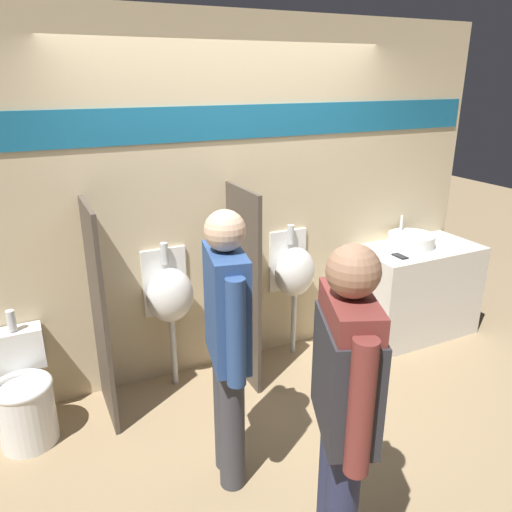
# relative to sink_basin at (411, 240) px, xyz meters

# --- Properties ---
(ground_plane) EXTENTS (16.00, 16.00, 0.00)m
(ground_plane) POSITION_rel_sink_basin_xyz_m (-1.61, -0.33, -0.89)
(ground_plane) COLOR #997F5B
(display_wall) EXTENTS (4.52, 0.07, 2.70)m
(display_wall) POSITION_rel_sink_basin_xyz_m (-1.61, 0.27, 0.47)
(display_wall) COLOR beige
(display_wall) RESTS_ON ground_plane
(sink_counter) EXTENTS (1.10, 0.60, 0.84)m
(sink_counter) POSITION_rel_sink_basin_xyz_m (0.05, -0.06, -0.47)
(sink_counter) COLOR silver
(sink_counter) RESTS_ON ground_plane
(sink_basin) EXTENTS (0.41, 0.41, 0.25)m
(sink_basin) POSITION_rel_sink_basin_xyz_m (0.00, 0.00, 0.00)
(sink_basin) COLOR white
(sink_basin) RESTS_ON sink_counter
(cell_phone) EXTENTS (0.07, 0.14, 0.01)m
(cell_phone) POSITION_rel_sink_basin_xyz_m (-0.28, -0.18, -0.05)
(cell_phone) COLOR black
(cell_phone) RESTS_ON sink_counter
(divider_near_counter) EXTENTS (0.03, 0.56, 1.53)m
(divider_near_counter) POSITION_rel_sink_basin_xyz_m (-2.71, -0.04, -0.13)
(divider_near_counter) COLOR #4C4238
(divider_near_counter) RESTS_ON ground_plane
(divider_mid) EXTENTS (0.03, 0.56, 1.53)m
(divider_mid) POSITION_rel_sink_basin_xyz_m (-1.66, -0.04, -0.13)
(divider_mid) COLOR #4C4238
(divider_mid) RESTS_ON ground_plane
(urinal_near_counter) EXTENTS (0.35, 0.26, 1.13)m
(urinal_near_counter) POSITION_rel_sink_basin_xyz_m (-2.19, 0.11, -0.15)
(urinal_near_counter) COLOR silver
(urinal_near_counter) RESTS_ON ground_plane
(urinal_far) EXTENTS (0.35, 0.26, 1.13)m
(urinal_far) POSITION_rel_sink_basin_xyz_m (-1.13, 0.11, -0.15)
(urinal_far) COLOR silver
(urinal_far) RESTS_ON ground_plane
(toilet) EXTENTS (0.38, 0.54, 0.84)m
(toilet) POSITION_rel_sink_basin_xyz_m (-3.24, -0.07, -0.60)
(toilet) COLOR white
(toilet) RESTS_ON ground_plane
(person_in_vest) EXTENTS (0.36, 0.54, 1.66)m
(person_in_vest) POSITION_rel_sink_basin_xyz_m (-1.95, -1.73, 0.07)
(person_in_vest) COLOR #282D4C
(person_in_vest) RESTS_ON ground_plane
(person_with_lanyard) EXTENTS (0.26, 0.56, 1.64)m
(person_with_lanyard) POSITION_rel_sink_basin_xyz_m (-2.17, -0.96, 0.01)
(person_with_lanyard) COLOR #3D3D42
(person_with_lanyard) RESTS_ON ground_plane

